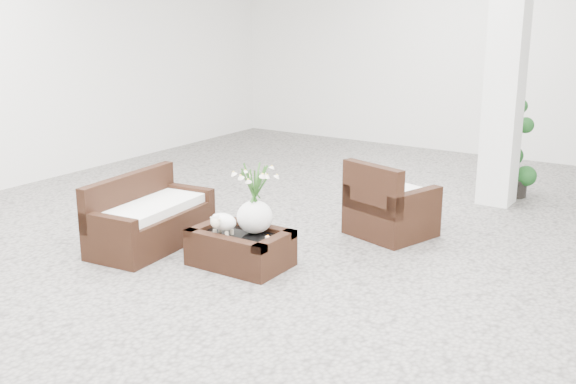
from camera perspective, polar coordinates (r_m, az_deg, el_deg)
The scene contains 9 objects.
ground at distance 7.07m, azimuth 0.45°, elevation -4.68°, with size 11.00×11.00×0.00m, color gray.
column at distance 8.75m, azimuth 17.52°, elevation 10.24°, with size 0.40×0.40×3.50m, color white.
coffee_table at distance 6.61m, azimuth -3.92°, elevation -4.72°, with size 0.90×0.60×0.31m, color black.
sheep_figurine at distance 6.52m, azimuth -5.34°, elevation -2.60°, with size 0.28×0.23×0.21m, color white.
planter_narcissus at distance 6.46m, azimuth -2.77°, elevation 0.01°, with size 0.44×0.44×0.80m, color white, non-canonical shape.
tealight at distance 6.40m, azimuth -1.69°, elevation -3.74°, with size 0.04×0.04×0.03m, color white.
armchair at distance 7.45m, azimuth 8.52°, elevation -0.50°, with size 0.76×0.73×0.81m, color black.
loveseat at distance 7.18m, azimuth -11.18°, elevation -1.61°, with size 1.36×0.65×0.72m, color black.
topiary at distance 9.29m, azimuth 18.28°, elevation 3.93°, with size 0.38×0.38×1.42m, color #144117, non-canonical shape.
Camera 1 is at (3.59, -5.59, 2.41)m, focal length 43.34 mm.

